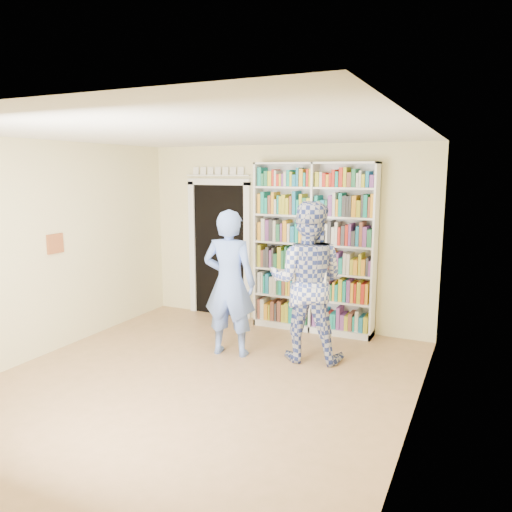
{
  "coord_description": "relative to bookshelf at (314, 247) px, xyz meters",
  "views": [
    {
      "loc": [
        2.78,
        -4.43,
        2.32
      ],
      "look_at": [
        0.28,
        0.9,
        1.31
      ],
      "focal_mm": 35.0,
      "sensor_mm": 36.0,
      "label": 1
    }
  ],
  "objects": [
    {
      "name": "wall_left",
      "position": [
        -2.78,
        -2.34,
        0.12
      ],
      "size": [
        0.0,
        5.0,
        5.0
      ],
      "primitive_type": "plane",
      "rotation": [
        1.57,
        0.0,
        1.57
      ],
      "color": "beige",
      "rests_on": "floor"
    },
    {
      "name": "doorway",
      "position": [
        -1.63,
        0.13,
        -0.05
      ],
      "size": [
        1.1,
        0.08,
        2.43
      ],
      "color": "black",
      "rests_on": "floor"
    },
    {
      "name": "floor",
      "position": [
        -0.53,
        -2.34,
        -1.23
      ],
      "size": [
        5.0,
        5.0,
        0.0
      ],
      "primitive_type": "plane",
      "color": "#9C764B",
      "rests_on": "ground"
    },
    {
      "name": "wall_right",
      "position": [
        1.72,
        -2.34,
        0.12
      ],
      "size": [
        0.0,
        5.0,
        5.0
      ],
      "primitive_type": "plane",
      "rotation": [
        1.57,
        0.0,
        -1.57
      ],
      "color": "beige",
      "rests_on": "floor"
    },
    {
      "name": "ceiling",
      "position": [
        -0.53,
        -2.34,
        1.47
      ],
      "size": [
        5.0,
        5.0,
        0.0
      ],
      "primitive_type": "plane",
      "rotation": [
        3.14,
        0.0,
        0.0
      ],
      "color": "white",
      "rests_on": "wall_back"
    },
    {
      "name": "bookshelf",
      "position": [
        0.0,
        0.0,
        0.0
      ],
      "size": [
        1.78,
        0.33,
        2.44
      ],
      "rotation": [
        0.0,
        0.0,
        -0.35
      ],
      "color": "white",
      "rests_on": "floor"
    },
    {
      "name": "wall_art",
      "position": [
        -2.76,
        -2.14,
        0.17
      ],
      "size": [
        0.03,
        0.25,
        0.25
      ],
      "primitive_type": "cube",
      "color": "brown",
      "rests_on": "wall_left"
    },
    {
      "name": "paper_sheet",
      "position": [
        0.46,
        -1.29,
        -0.13
      ],
      "size": [
        0.21,
        0.11,
        0.33
      ],
      "primitive_type": "cube",
      "rotation": [
        0.0,
        0.0,
        0.46
      ],
      "color": "white",
      "rests_on": "man_plaid"
    },
    {
      "name": "man_plaid",
      "position": [
        0.29,
        -1.12,
        -0.25
      ],
      "size": [
        1.07,
        0.9,
        1.97
      ],
      "primitive_type": "imported",
      "rotation": [
        0.0,
        0.0,
        3.32
      ],
      "color": "#304194",
      "rests_on": "floor"
    },
    {
      "name": "wall_back",
      "position": [
        -0.53,
        0.16,
        0.12
      ],
      "size": [
        4.5,
        0.0,
        4.5
      ],
      "primitive_type": "plane",
      "rotation": [
        1.57,
        0.0,
        0.0
      ],
      "color": "beige",
      "rests_on": "floor"
    },
    {
      "name": "man_blue",
      "position": [
        -0.64,
        -1.38,
        -0.31
      ],
      "size": [
        0.74,
        0.55,
        1.86
      ],
      "primitive_type": "imported",
      "rotation": [
        0.0,
        0.0,
        3.3
      ],
      "color": "#6587E1",
      "rests_on": "floor"
    }
  ]
}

